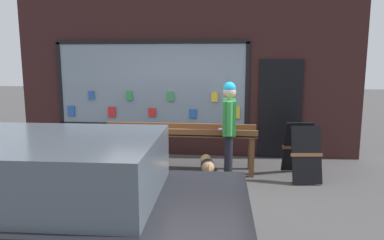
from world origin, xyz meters
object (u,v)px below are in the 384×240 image
(person_browsing, at_px, (229,123))
(sandwich_board_sign, at_px, (302,151))
(display_table_main, at_px, (178,135))
(parked_car, at_px, (45,206))
(small_dog, at_px, (207,165))

(person_browsing, bearing_deg, sandwich_board_sign, -80.28)
(display_table_main, xyz_separation_m, parked_car, (-0.78, -3.59, 0.04))
(person_browsing, distance_m, parked_car, 3.58)
(small_dog, bearing_deg, sandwich_board_sign, -87.04)
(display_table_main, height_order, person_browsing, person_browsing)
(display_table_main, bearing_deg, small_dog, -45.63)
(display_table_main, xyz_separation_m, sandwich_board_sign, (2.25, -0.20, -0.20))
(display_table_main, xyz_separation_m, small_dog, (0.59, -0.61, -0.40))
(small_dog, bearing_deg, person_browsing, -80.89)
(person_browsing, relative_size, small_dog, 2.89)
(sandwich_board_sign, height_order, parked_car, parked_car)
(person_browsing, height_order, sandwich_board_sign, person_browsing)
(small_dog, distance_m, sandwich_board_sign, 1.72)
(small_dog, relative_size, sandwich_board_sign, 0.62)
(parked_car, bearing_deg, sandwich_board_sign, 46.66)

